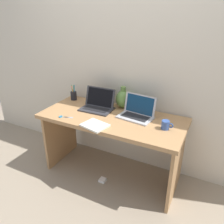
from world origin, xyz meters
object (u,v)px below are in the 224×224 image
at_px(power_brick, 103,180).
at_px(green_vase, 123,99).
at_px(laptop_right, 137,111).
at_px(coffee_mug, 166,125).
at_px(pen_cup, 74,95).
at_px(notebook_stack, 95,125).
at_px(laptop_left, 98,104).
at_px(scissors, 63,117).

bearing_deg(power_brick, green_vase, 85.94).
distance_m(laptop_right, coffee_mug, 0.35).
bearing_deg(power_brick, pen_cup, 147.46).
height_order(notebook_stack, power_brick, notebook_stack).
bearing_deg(green_vase, coffee_mug, -27.08).
height_order(laptop_left, scissors, laptop_left).
relative_size(green_vase, notebook_stack, 1.04).
xyz_separation_m(laptop_left, green_vase, (0.23, 0.16, 0.04)).
bearing_deg(laptop_left, notebook_stack, -64.39).
relative_size(laptop_right, coffee_mug, 3.38).
xyz_separation_m(pen_cup, power_brick, (0.59, -0.38, -0.76)).
bearing_deg(notebook_stack, pen_cup, 140.76).
distance_m(laptop_left, notebook_stack, 0.41).
bearing_deg(coffee_mug, power_brick, -165.44).
height_order(notebook_stack, pen_cup, pen_cup).
bearing_deg(green_vase, power_brick, -94.06).
bearing_deg(pen_cup, laptop_left, -14.30).
bearing_deg(power_brick, coffee_mug, 14.56).
height_order(green_vase, power_brick, green_vase).
xyz_separation_m(green_vase, pen_cup, (-0.62, -0.06, -0.05)).
xyz_separation_m(green_vase, power_brick, (-0.03, -0.43, -0.81)).
bearing_deg(laptop_right, notebook_stack, -126.91).
xyz_separation_m(notebook_stack, scissors, (-0.38, 0.02, -0.01)).
bearing_deg(laptop_left, power_brick, -54.89).
bearing_deg(laptop_left, scissors, -120.78).
bearing_deg(power_brick, scissors, -170.02).
bearing_deg(notebook_stack, coffee_mug, 21.95).
relative_size(coffee_mug, pen_cup, 0.57).
distance_m(green_vase, pen_cup, 0.63).
distance_m(laptop_left, power_brick, 0.84).
distance_m(pen_cup, power_brick, 1.04).
distance_m(laptop_right, notebook_stack, 0.47).
xyz_separation_m(laptop_right, scissors, (-0.66, -0.35, -0.06)).
bearing_deg(notebook_stack, green_vase, 84.66).
xyz_separation_m(coffee_mug, scissors, (-0.98, -0.22, -0.04)).
distance_m(laptop_right, power_brick, 0.86).
xyz_separation_m(laptop_left, scissors, (-0.21, -0.35, -0.05)).
bearing_deg(coffee_mug, scissors, -167.29).
bearing_deg(laptop_left, pen_cup, 165.70).
bearing_deg(scissors, notebook_stack, -3.05).
distance_m(laptop_left, scissors, 0.41).
distance_m(coffee_mug, pen_cup, 1.20).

